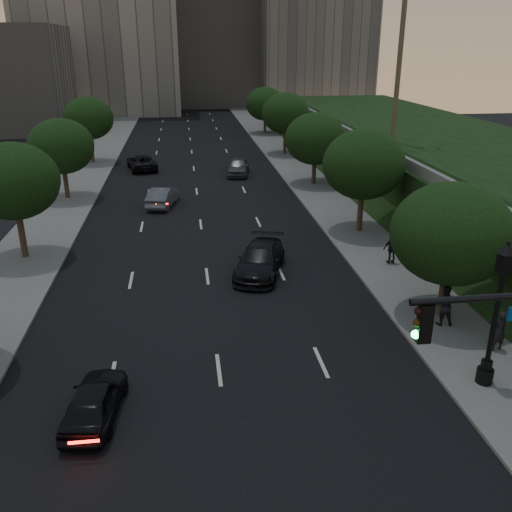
{
  "coord_description": "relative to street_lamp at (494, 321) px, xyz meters",
  "views": [
    {
      "loc": [
        -0.93,
        -12.66,
        11.63
      ],
      "look_at": [
        1.78,
        7.57,
        3.6
      ],
      "focal_mm": 38.0,
      "sensor_mm": 36.0,
      "label": 1
    }
  ],
  "objects": [
    {
      "name": "sidewalk_left",
      "position": [
        -19.74,
        27.26,
        -2.56
      ],
      "size": [
        4.5,
        140.0,
        0.15
      ],
      "primitive_type": "cube",
      "color": "slate",
      "rests_on": "ground"
    },
    {
      "name": "street_lamp",
      "position": [
        0.0,
        0.0,
        0.0
      ],
      "size": [
        0.64,
        0.64,
        5.62
      ],
      "color": "black",
      "rests_on": "ground"
    },
    {
      "name": "pedestrian_c",
      "position": [
        0.82,
        11.45,
        -1.59
      ],
      "size": [
        1.08,
        0.52,
        1.79
      ],
      "primitive_type": "imported",
      "rotation": [
        0.0,
        0.0,
        3.22
      ],
      "color": "black",
      "rests_on": "sidewalk_right"
    },
    {
      "name": "office_block_right",
      "position": [
        14.51,
        93.26,
        15.37
      ],
      "size": [
        20.0,
        22.0,
        36.0
      ],
      "primitive_type": "cube",
      "color": "slate",
      "rests_on": "ground"
    },
    {
      "name": "office_block_left",
      "position": [
        -23.49,
        89.26,
        13.37
      ],
      "size": [
        26.0,
        20.0,
        32.0
      ],
      "primitive_type": "cube",
      "color": "gray",
      "rests_on": "ground"
    },
    {
      "name": "sedan_near_right",
      "position": [
        -6.62,
        11.35,
        -1.86
      ],
      "size": [
        3.75,
        5.79,
        1.56
      ],
      "primitive_type": "imported",
      "rotation": [
        0.0,
        0.0,
        -0.32
      ],
      "color": "black",
      "rests_on": "ground"
    },
    {
      "name": "sedan_near_left",
      "position": [
        -13.74,
        0.01,
        -1.97
      ],
      "size": [
        2.03,
        4.08,
        1.34
      ],
      "primitive_type": "imported",
      "rotation": [
        0.0,
        0.0,
        3.02
      ],
      "color": "black",
      "rests_on": "ground"
    },
    {
      "name": "road_surface",
      "position": [
        -9.49,
        27.26,
        -2.62
      ],
      "size": [
        16.0,
        140.0,
        0.02
      ],
      "primitive_type": "cube",
      "color": "black",
      "rests_on": "ground"
    },
    {
      "name": "tree_left_d",
      "position": [
        -19.79,
        42.26,
        1.94
      ],
      "size": [
        5.0,
        5.0,
        6.71
      ],
      "color": "#38281C",
      "rests_on": "ground"
    },
    {
      "name": "pedestrian_a",
      "position": [
        1.65,
        2.04,
        -1.63
      ],
      "size": [
        0.66,
        0.47,
        1.71
      ],
      "primitive_type": "imported",
      "rotation": [
        0.0,
        0.0,
        3.25
      ],
      "color": "black",
      "rests_on": "sidewalk_right"
    },
    {
      "name": "tree_left_b",
      "position": [
        -19.79,
        15.26,
        1.94
      ],
      "size": [
        5.0,
        5.0,
        6.71
      ],
      "color": "#38281C",
      "rests_on": "ground"
    },
    {
      "name": "sidewalk_right",
      "position": [
        0.76,
        27.26,
        -2.56
      ],
      "size": [
        4.5,
        140.0,
        0.15
      ],
      "primitive_type": "cube",
      "color": "slate",
      "rests_on": "ground"
    },
    {
      "name": "tree_right_c",
      "position": [
        0.81,
        30.26,
        1.39
      ],
      "size": [
        5.2,
        5.2,
        6.24
      ],
      "color": "#38281C",
      "rests_on": "ground"
    },
    {
      "name": "sedan_far_right",
      "position": [
        -5.38,
        34.98,
        -1.83
      ],
      "size": [
        2.68,
        4.97,
        1.61
      ],
      "primitive_type": "imported",
      "rotation": [
        0.0,
        0.0,
        -0.17
      ],
      "color": "#535659",
      "rests_on": "ground"
    },
    {
      "name": "tree_right_d",
      "position": [
        0.81,
        44.26,
        1.88
      ],
      "size": [
        5.2,
        5.2,
        6.74
      ],
      "color": "#38281C",
      "rests_on": "ground"
    },
    {
      "name": "sedan_mid_left",
      "position": [
        -12.17,
        25.27,
        -1.89
      ],
      "size": [
        2.53,
        4.73,
        1.48
      ],
      "primitive_type": "imported",
      "rotation": [
        0.0,
        0.0,
        2.92
      ],
      "color": "#595C60",
      "rests_on": "ground"
    },
    {
      "name": "tree_right_a",
      "position": [
        0.81,
        5.26,
        1.39
      ],
      "size": [
        5.2,
        5.2,
        6.24
      ],
      "color": "#38281C",
      "rests_on": "ground"
    },
    {
      "name": "tree_left_c",
      "position": [
        -19.79,
        28.26,
        1.57
      ],
      "size": [
        5.0,
        5.0,
        6.34
      ],
      "color": "#38281C",
      "rests_on": "ground"
    },
    {
      "name": "tree_right_e",
      "position": [
        0.81,
        59.26,
        1.39
      ],
      "size": [
        5.2,
        5.2,
        6.24
      ],
      "color": "#38281C",
      "rests_on": "ground"
    },
    {
      "name": "tree_right_b",
      "position": [
        0.81,
        17.26,
        1.88
      ],
      "size": [
        5.2,
        5.2,
        6.74
      ],
      "color": "#38281C",
      "rests_on": "ground"
    },
    {
      "name": "ground",
      "position": [
        -9.49,
        -2.74,
        -2.63
      ],
      "size": [
        160.0,
        160.0,
        0.0
      ],
      "primitive_type": "plane",
      "color": "black",
      "rests_on": "ground"
    },
    {
      "name": "sedan_far_left",
      "position": [
        -14.56,
        38.54,
        -1.9
      ],
      "size": [
        3.49,
        5.67,
        1.47
      ],
      "primitive_type": "imported",
      "rotation": [
        0.0,
        0.0,
        3.35
      ],
      "color": "black",
      "rests_on": "ground"
    },
    {
      "name": "pedestrian_b",
      "position": [
        0.44,
        4.34,
        -1.56
      ],
      "size": [
        1.02,
        0.87,
        1.85
      ],
      "primitive_type": "imported",
      "rotation": [
        0.0,
        0.0,
        2.94
      ],
      "color": "black",
      "rests_on": "sidewalk_right"
    },
    {
      "name": "office_block_mid",
      "position": [
        -3.49,
        99.26,
        10.37
      ],
      "size": [
        22.0,
        18.0,
        26.0
      ],
      "primitive_type": "cube",
      "color": "gray",
      "rests_on": "ground"
    },
    {
      "name": "embankment",
      "position": [
        12.51,
        25.26,
        -0.63
      ],
      "size": [
        18.0,
        90.0,
        4.0
      ],
      "primitive_type": "cube",
      "color": "black",
      "rests_on": "ground"
    },
    {
      "name": "parapet_wall",
      "position": [
        4.01,
        25.26,
        1.72
      ],
      "size": [
        0.35,
        90.0,
        0.7
      ],
      "primitive_type": "cube",
      "color": "slate",
      "rests_on": "embankment"
    }
  ]
}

